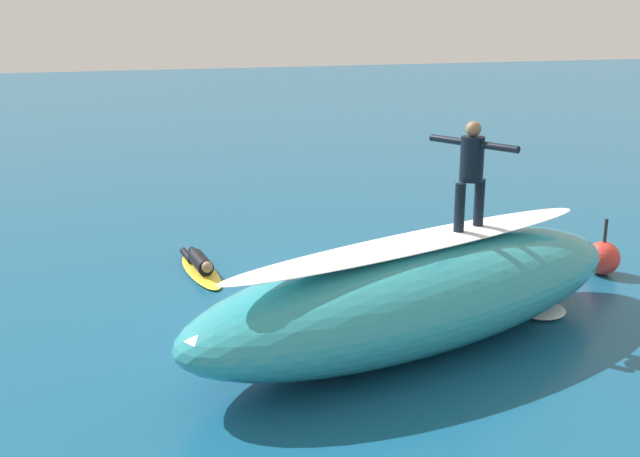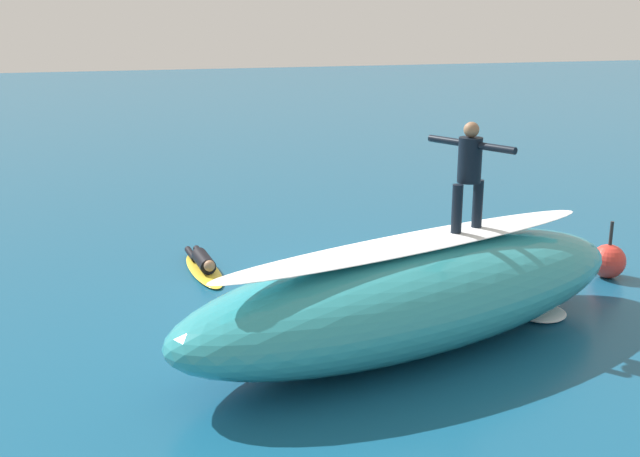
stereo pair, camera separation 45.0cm
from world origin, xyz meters
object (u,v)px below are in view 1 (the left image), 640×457
object	(u,v)px
surfboard_riding	(468,231)
surfer_riding	(472,167)
surfboard_paddling	(201,271)
buoy_marker	(603,258)
surfer_paddling	(199,261)

from	to	relation	value
surfboard_riding	surfer_riding	distance (m)	1.02
surfboard_paddling	buoy_marker	xyz separation A→B (m)	(-7.38, 2.62, 0.30)
surfboard_riding	surfboard_paddling	xyz separation A→B (m)	(3.54, -4.05, -1.57)
surfboard_riding	buoy_marker	bearing A→B (deg)	175.85
surfboard_riding	buoy_marker	size ratio (longest dim) A/B	2.02
surfboard_riding	surfer_paddling	world-z (taller)	surfboard_riding
surfer_paddling	buoy_marker	xyz separation A→B (m)	(-7.39, 2.76, 0.12)
surfer_riding	buoy_marker	bearing A→B (deg)	175.85
surfboard_riding	surfer_riding	world-z (taller)	surfer_riding
surfboard_riding	surfer_paddling	bearing A→B (deg)	-74.18
surfboard_paddling	surfer_paddling	world-z (taller)	surfer_paddling
buoy_marker	surfer_riding	bearing A→B (deg)	20.33
surfboard_riding	surfboard_paddling	world-z (taller)	surfboard_riding
surfer_paddling	surfboard_riding	bearing A→B (deg)	36.92
surfboard_riding	surfer_riding	bearing A→B (deg)	-87.92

